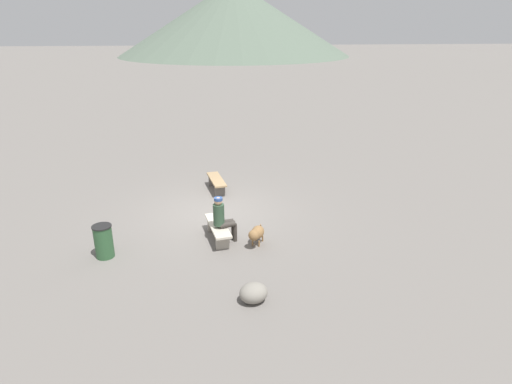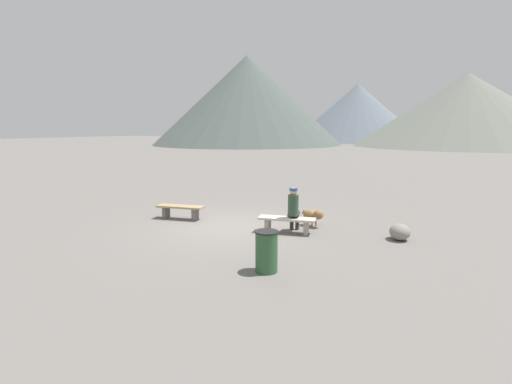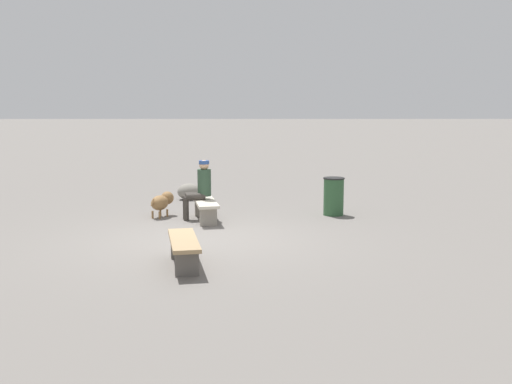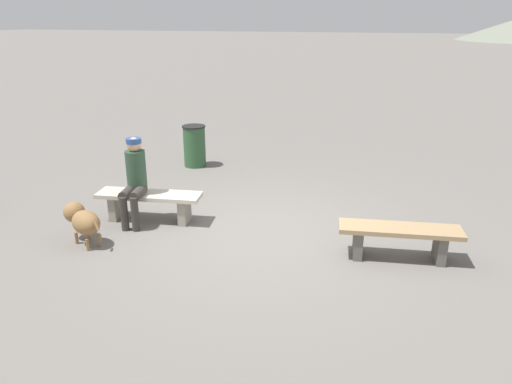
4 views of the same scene
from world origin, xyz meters
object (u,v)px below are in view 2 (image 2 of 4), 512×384
Objects in this scene: trash_bin at (266,251)px; boulder at (400,232)px; dog at (313,215)px; bench_right at (287,222)px; bench_left at (180,210)px; seated_person at (294,207)px.

trash_bin reaches higher than boulder.
trash_bin reaches higher than dog.
bench_left is at bearing 168.70° from bench_right.
trash_bin is 4.19m from boulder.
trash_bin is (4.31, -2.88, 0.12)m from bench_left.
dog is at bearing 55.44° from bench_right.
bench_right is 2.92m from trash_bin.
seated_person is at bearing -9.42° from bench_left.
trash_bin is (0.50, -2.97, -0.30)m from seated_person.
seated_person is at bearing 99.55° from trash_bin.
boulder is (2.47, -0.32, -0.13)m from dog.
bench_right is at bearing -11.30° from bench_left.
bench_right is at bearing -152.62° from seated_person.
dog is at bearing 58.21° from seated_person.
boulder is at bearing 57.25° from trash_bin.
seated_person is 3.02m from trash_bin.
trash_bin is (0.64, -2.84, 0.12)m from bench_right.
seated_person is at bearing -168.74° from boulder.
seated_person is 2.86m from boulder.
trash_bin is at bearing -93.59° from seated_person.
bench_left is at bearing -142.68° from dog.
dog is 3.85m from trash_bin.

